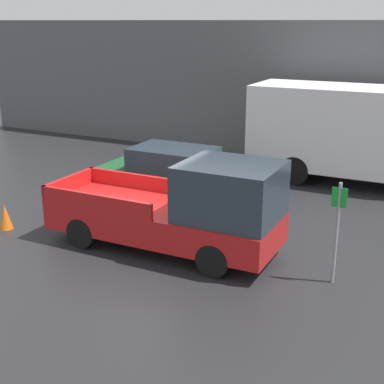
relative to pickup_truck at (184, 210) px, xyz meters
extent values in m
plane|color=#232326|center=(-1.42, 0.54, -1.02)|extent=(60.00, 60.00, 0.00)
cube|color=#56565B|center=(-1.42, 9.65, 1.56)|extent=(28.00, 0.15, 5.16)
cube|color=red|center=(-0.58, 0.00, -0.35)|extent=(5.49, 1.94, 0.69)
cube|color=#28333D|center=(1.13, 0.00, 0.61)|extent=(2.09, 1.82, 1.22)
cube|color=red|center=(-1.81, 0.92, 0.19)|extent=(3.02, 0.10, 0.38)
cube|color=red|center=(-1.81, -0.92, 0.19)|extent=(3.02, 0.10, 0.38)
cube|color=red|center=(-3.27, 0.00, 0.19)|extent=(0.10, 1.94, 0.38)
cylinder|color=black|center=(1.13, 0.85, -0.66)|extent=(0.73, 0.26, 0.73)
cylinder|color=black|center=(1.13, -0.85, -0.66)|extent=(0.73, 0.26, 0.73)
cylinder|color=black|center=(-2.28, 0.85, -0.66)|extent=(0.73, 0.26, 0.73)
cylinder|color=black|center=(-2.28, -0.85, -0.66)|extent=(0.73, 0.26, 0.73)
cube|color=#1E592D|center=(-2.24, 3.40, -0.45)|extent=(4.43, 1.86, 0.57)
cube|color=#28333D|center=(-2.11, 3.40, 0.18)|extent=(2.44, 1.64, 0.69)
cylinder|color=black|center=(-0.87, 4.23, -0.68)|extent=(0.69, 0.22, 0.69)
cylinder|color=black|center=(-0.87, 2.56, -0.68)|extent=(0.69, 0.22, 0.69)
cylinder|color=black|center=(-3.62, 4.23, -0.68)|extent=(0.69, 0.22, 0.69)
cylinder|color=black|center=(-3.62, 2.56, -0.68)|extent=(0.69, 0.22, 0.69)
cube|color=white|center=(1.94, 7.45, 0.77)|extent=(5.77, 2.43, 2.68)
cylinder|color=black|center=(0.76, 8.53, -0.55)|extent=(0.95, 0.30, 0.95)
cylinder|color=black|center=(0.76, 6.37, -0.55)|extent=(0.95, 0.30, 0.95)
cylinder|color=gray|center=(3.44, -0.02, 0.05)|extent=(0.07, 0.07, 2.14)
cube|color=#198C33|center=(3.44, -0.04, 0.82)|extent=(0.30, 0.02, 0.40)
cone|color=orange|center=(-4.77, -0.81, -0.69)|extent=(0.34, 0.34, 0.67)
camera|label=1|loc=(5.29, -10.16, 4.11)|focal=50.00mm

